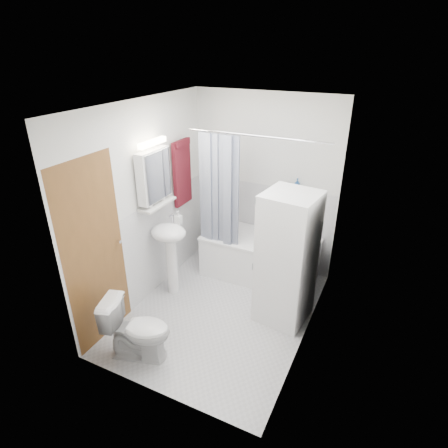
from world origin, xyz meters
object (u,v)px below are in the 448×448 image
at_px(washer_dryer, 287,259).
at_px(toilet, 138,330).
at_px(bathtub, 260,256).
at_px(sink, 170,243).

distance_m(washer_dryer, toilet, 1.73).
height_order(bathtub, sink, sink).
relative_size(sink, washer_dryer, 0.67).
distance_m(bathtub, washer_dryer, 0.98).
relative_size(bathtub, washer_dryer, 0.98).
distance_m(bathtub, sink, 1.26).
bearing_deg(toilet, sink, -0.90).
height_order(bathtub, washer_dryer, washer_dryer).
distance_m(sink, washer_dryer, 1.44).
xyz_separation_m(sink, toilet, (0.30, -1.08, -0.38)).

